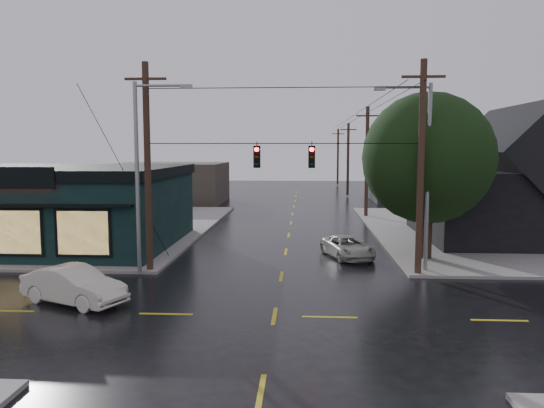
# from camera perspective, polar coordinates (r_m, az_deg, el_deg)

# --- Properties ---
(ground_plane) EXTENTS (160.00, 160.00, 0.00)m
(ground_plane) POSITION_cam_1_polar(r_m,az_deg,el_deg) (19.68, 0.26, -11.97)
(ground_plane) COLOR black
(sidewalk_nw) EXTENTS (28.00, 28.00, 0.15)m
(sidewalk_nw) POSITION_cam_1_polar(r_m,az_deg,el_deg) (44.45, -24.85, -2.29)
(sidewalk_nw) COLOR gray
(sidewalk_nw) RESTS_ON ground
(pizza_shop) EXTENTS (16.30, 12.34, 4.90)m
(pizza_shop) POSITION_cam_1_polar(r_m,az_deg,el_deg) (35.64, -23.31, -0.13)
(pizza_shop) COLOR black
(pizza_shop) RESTS_ON ground
(ne_building) EXTENTS (12.60, 11.60, 8.75)m
(ne_building) POSITION_cam_1_polar(r_m,az_deg,el_deg) (38.35, 24.84, 3.08)
(ne_building) COLOR black
(ne_building) RESTS_ON ground
(corner_tree) EXTENTS (7.00, 7.00, 8.91)m
(corner_tree) POSITION_cam_1_polar(r_m,az_deg,el_deg) (29.54, 16.41, 4.75)
(corner_tree) COLOR black
(corner_tree) RESTS_ON ground
(utility_pole_nw) EXTENTS (2.00, 0.32, 10.15)m
(utility_pole_nw) POSITION_cam_1_polar(r_m,az_deg,el_deg) (26.98, -12.97, -7.14)
(utility_pole_nw) COLOR #332116
(utility_pole_nw) RESTS_ON ground
(utility_pole_ne) EXTENTS (2.00, 0.32, 10.15)m
(utility_pole_ne) POSITION_cam_1_polar(r_m,az_deg,el_deg) (26.48, 15.39, -7.46)
(utility_pole_ne) COLOR #332116
(utility_pole_ne) RESTS_ON ground
(utility_pole_far_a) EXTENTS (2.00, 0.32, 9.65)m
(utility_pole_far_a) POSITION_cam_1_polar(r_m,az_deg,el_deg) (47.39, 10.05, -1.42)
(utility_pole_far_a) COLOR #332116
(utility_pole_far_a) RESTS_ON ground
(utility_pole_far_b) EXTENTS (2.00, 0.32, 9.15)m
(utility_pole_far_b) POSITION_cam_1_polar(r_m,az_deg,el_deg) (67.18, 8.11, 0.80)
(utility_pole_far_b) COLOR #332116
(utility_pole_far_b) RESTS_ON ground
(utility_pole_far_c) EXTENTS (2.00, 0.32, 9.15)m
(utility_pole_far_c) POSITION_cam_1_polar(r_m,az_deg,el_deg) (87.07, 7.06, 2.00)
(utility_pole_far_c) COLOR #332116
(utility_pole_far_c) RESTS_ON ground
(span_signal_assembly) EXTENTS (13.00, 0.48, 1.23)m
(span_signal_assembly) POSITION_cam_1_polar(r_m,az_deg,el_deg) (25.20, 1.31, 5.16)
(span_signal_assembly) COLOR black
(span_signal_assembly) RESTS_ON ground
(streetlight_nw) EXTENTS (5.40, 0.30, 9.15)m
(streetlight_nw) POSITION_cam_1_polar(r_m,az_deg,el_deg) (26.42, -14.03, -7.45)
(streetlight_nw) COLOR gray
(streetlight_nw) RESTS_ON ground
(streetlight_ne) EXTENTS (5.40, 0.30, 9.15)m
(streetlight_ne) POSITION_cam_1_polar(r_m,az_deg,el_deg) (27.25, 16.13, -7.10)
(streetlight_ne) COLOR gray
(streetlight_ne) RESTS_ON ground
(bg_building_west) EXTENTS (12.00, 10.00, 4.40)m
(bg_building_west) POSITION_cam_1_polar(r_m,az_deg,el_deg) (60.70, -10.90, 2.27)
(bg_building_west) COLOR #3B312B
(bg_building_west) RESTS_ON ground
(bg_building_east) EXTENTS (14.00, 12.00, 5.60)m
(bg_building_east) POSITION_cam_1_polar(r_m,az_deg,el_deg) (65.50, 16.69, 2.92)
(bg_building_east) COLOR black
(bg_building_east) RESTS_ON ground
(sedan_cream) EXTENTS (4.69, 3.22, 1.46)m
(sedan_cream) POSITION_cam_1_polar(r_m,az_deg,el_deg) (22.38, -20.55, -8.19)
(sedan_cream) COLOR beige
(sedan_cream) RESTS_ON ground
(suv_silver) EXTENTS (3.16, 4.65, 1.18)m
(suv_silver) POSITION_cam_1_polar(r_m,az_deg,el_deg) (29.88, 8.13, -4.61)
(suv_silver) COLOR #AAA99D
(suv_silver) RESTS_ON ground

